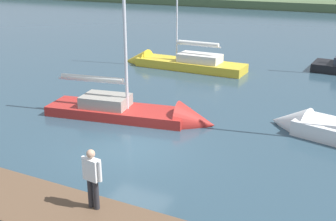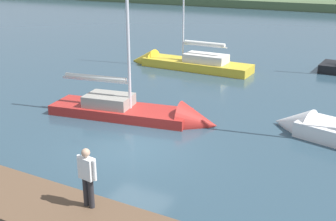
{
  "view_description": "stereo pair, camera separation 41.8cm",
  "coord_description": "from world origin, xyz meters",
  "views": [
    {
      "loc": [
        -7.63,
        12.19,
        6.58
      ],
      "look_at": [
        -1.53,
        -0.01,
        1.75
      ],
      "focal_mm": 44.7,
      "sensor_mm": 36.0,
      "label": 1
    },
    {
      "loc": [
        -8.0,
        12.0,
        6.58
      ],
      "look_at": [
        -1.53,
        -0.01,
        1.75
      ],
      "focal_mm": 44.7,
      "sensor_mm": 36.0,
      "label": 2
    }
  ],
  "objects": [
    {
      "name": "person_on_dock",
      "position": [
        -1.8,
        4.76,
        1.6
      ],
      "size": [
        0.62,
        0.27,
        1.62
      ],
      "rotation": [
        0.0,
        0.0,
        4.6
      ],
      "color": "#28282D",
      "rests_on": "dock_pier"
    },
    {
      "name": "ground_plane",
      "position": [
        0.0,
        0.0,
        0.0
      ],
      "size": [
        200.0,
        200.0,
        0.0
      ],
      "primitive_type": "plane",
      "color": "#2D4756"
    },
    {
      "name": "dock_pier",
      "position": [
        0.0,
        5.24,
        0.33
      ],
      "size": [
        20.86,
        2.01,
        0.67
      ],
      "primitive_type": "cube",
      "color": "brown",
      "rests_on": "ground_plane"
    },
    {
      "name": "sailboat_behind_pier",
      "position": [
        4.11,
        -12.39,
        0.15
      ],
      "size": [
        8.62,
        2.02,
        9.83
      ],
      "rotation": [
        0.0,
        0.0,
        -0.01
      ],
      "color": "gold",
      "rests_on": "ground_plane"
    },
    {
      "name": "far_shoreline",
      "position": [
        0.0,
        -54.53,
        0.0
      ],
      "size": [
        180.0,
        8.0,
        2.4
      ],
      "primitive_type": "cube",
      "color": "#4C603D",
      "rests_on": "ground_plane"
    },
    {
      "name": "sailboat_inner_slip",
      "position": [
        1.19,
        -2.87,
        0.19
      ],
      "size": [
        7.85,
        3.1,
        8.14
      ],
      "rotation": [
        0.0,
        0.0,
        3.31
      ],
      "color": "#B22823",
      "rests_on": "ground_plane"
    }
  ]
}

